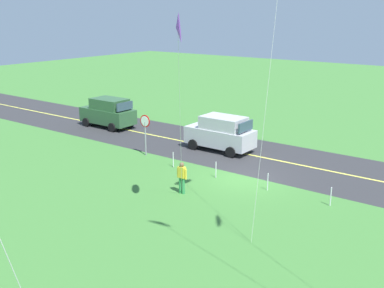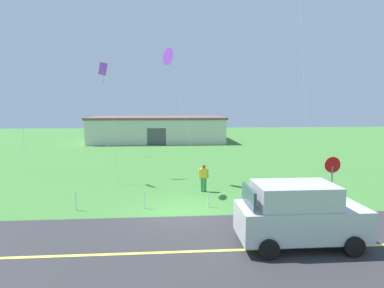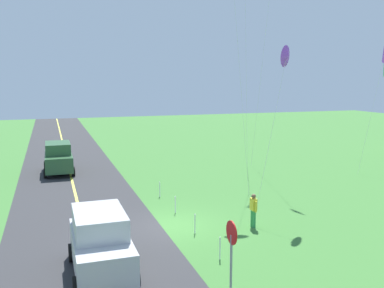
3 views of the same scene
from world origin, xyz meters
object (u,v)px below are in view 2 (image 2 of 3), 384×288
Objects in this scene: stop_sign at (332,173)px; person_adult_near at (204,177)px; kite_red_low at (169,57)px; kite_orange_near at (103,70)px; car_suv_foreground at (299,214)px; warehouse_distant at (158,129)px.

stop_sign reaches higher than person_adult_near.
kite_orange_near is (-6.53, 12.20, 0.50)m from kite_red_low.
kite_red_low is 13.85m from kite_orange_near.
car_suv_foreground is 1.72× the size of stop_sign.
person_adult_near is 7.85m from kite_red_low.
car_suv_foreground is at bearing -65.97° from kite_red_low.
warehouse_distant reaches higher than car_suv_foreground.
kite_red_low reaches higher than car_suv_foreground.
stop_sign is 0.27× the size of kite_orange_near.
kite_red_low reaches higher than stop_sign.
car_suv_foreground is 2.75× the size of person_adult_near.
kite_orange_near is 0.51× the size of warehouse_distant.
car_suv_foreground is at bearing 33.24° from person_adult_near.
kite_red_low is at bearing 140.31° from stop_sign.
kite_orange_near reaches higher than person_adult_near.
stop_sign is 32.38m from warehouse_distant.
warehouse_distant reaches higher than stop_sign.
kite_red_low reaches higher than person_adult_near.
warehouse_distant is (-9.19, 31.04, -0.05)m from stop_sign.
stop_sign is 0.14× the size of warehouse_distant.
person_adult_near is at bearing -60.36° from kite_orange_near.
warehouse_distant is (-3.50, 27.38, 0.89)m from person_adult_near.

